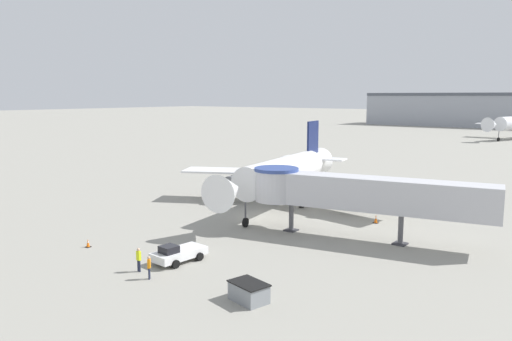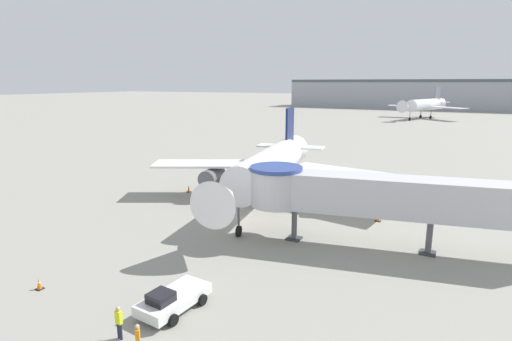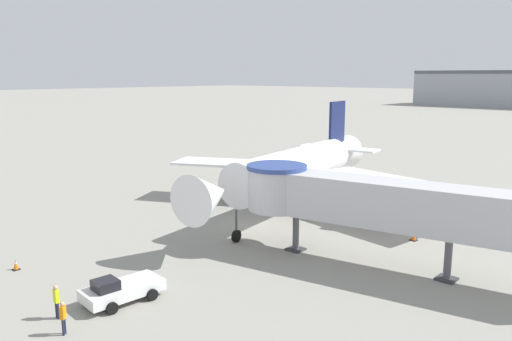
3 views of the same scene
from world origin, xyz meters
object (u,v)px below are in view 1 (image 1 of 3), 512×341
(ground_crew_wing_walker, at_px, (149,266))
(traffic_cone_port_wing, at_px, (216,194))
(ground_crew_marshaller, at_px, (139,258))
(jet_bridge, at_px, (351,192))
(pushback_tug_white, at_px, (178,253))
(traffic_cone_starboard_wing, at_px, (376,219))
(main_airplane, at_px, (284,174))
(traffic_cone_apron_front, at_px, (88,243))
(service_container_gray, at_px, (249,292))

(ground_crew_wing_walker, bearing_deg, traffic_cone_port_wing, -5.68)
(ground_crew_marshaller, bearing_deg, ground_crew_wing_walker, -14.91)
(jet_bridge, distance_m, traffic_cone_port_wing, 22.61)
(pushback_tug_white, bearing_deg, traffic_cone_port_wing, 129.82)
(traffic_cone_starboard_wing, distance_m, ground_crew_wing_walker, 24.32)
(main_airplane, xyz_separation_m, ground_crew_marshaller, (2.86, -22.80, -2.95))
(main_airplane, bearing_deg, ground_crew_wing_walker, -88.14)
(jet_bridge, bearing_deg, ground_crew_wing_walker, -121.58)
(pushback_tug_white, distance_m, ground_crew_marshaller, 3.27)
(main_airplane, height_order, traffic_cone_apron_front, main_airplane)
(traffic_cone_port_wing, distance_m, ground_crew_marshaller, 26.66)
(traffic_cone_starboard_wing, bearing_deg, jet_bridge, -87.22)
(jet_bridge, xyz_separation_m, pushback_tug_white, (-7.50, -13.50, -3.48))
(traffic_cone_apron_front, height_order, ground_crew_marshaller, ground_crew_marshaller)
(pushback_tug_white, relative_size, traffic_cone_apron_front, 6.33)
(ground_crew_wing_walker, bearing_deg, pushback_tug_white, -21.92)
(main_airplane, distance_m, traffic_cone_port_wing, 10.92)
(service_container_gray, bearing_deg, ground_crew_wing_walker, -171.61)
(service_container_gray, height_order, traffic_cone_apron_front, service_container_gray)
(traffic_cone_apron_front, distance_m, traffic_cone_port_wing, 22.52)
(main_airplane, distance_m, traffic_cone_apron_front, 22.40)
(service_container_gray, relative_size, traffic_cone_apron_front, 3.94)
(ground_crew_marshaller, bearing_deg, traffic_cone_port_wing, 122.25)
(traffic_cone_port_wing, distance_m, ground_crew_wing_walker, 28.01)
(ground_crew_wing_walker, bearing_deg, traffic_cone_starboard_wing, -52.41)
(traffic_cone_apron_front, bearing_deg, pushback_tug_white, 12.49)
(main_airplane, height_order, traffic_cone_port_wing, main_airplane)
(main_airplane, relative_size, traffic_cone_apron_front, 39.33)
(pushback_tug_white, xyz_separation_m, traffic_cone_port_wing, (-13.82, 20.00, -0.28))
(jet_bridge, bearing_deg, pushback_tug_white, -130.13)
(service_container_gray, relative_size, traffic_cone_starboard_wing, 3.30)
(pushback_tug_white, height_order, traffic_cone_port_wing, pushback_tug_white)
(ground_crew_wing_walker, bearing_deg, service_container_gray, -119.40)
(traffic_cone_apron_front, bearing_deg, traffic_cone_port_wing, 103.49)
(jet_bridge, relative_size, ground_crew_marshaller, 12.07)
(traffic_cone_starboard_wing, bearing_deg, traffic_cone_apron_front, -126.00)
(service_container_gray, height_order, ground_crew_wing_walker, ground_crew_wing_walker)
(traffic_cone_starboard_wing, height_order, ground_crew_marshaller, ground_crew_marshaller)
(jet_bridge, bearing_deg, ground_crew_marshaller, -127.13)
(jet_bridge, distance_m, ground_crew_marshaller, 18.83)
(jet_bridge, xyz_separation_m, ground_crew_wing_walker, (-6.44, -17.22, -3.19))
(jet_bridge, xyz_separation_m, traffic_cone_starboard_wing, (-0.31, 6.30, -3.74))
(ground_crew_marshaller, bearing_deg, main_airplane, 99.80)
(main_airplane, xyz_separation_m, traffic_cone_starboard_wing, (10.71, 0.19, -3.55))
(traffic_cone_apron_front, relative_size, traffic_cone_port_wing, 0.90)
(service_container_gray, xyz_separation_m, traffic_cone_port_wing, (-22.58, 22.58, -0.24))
(traffic_cone_apron_front, bearing_deg, ground_crew_marshaller, -9.20)
(service_container_gray, xyz_separation_m, traffic_cone_starboard_wing, (-1.56, 22.39, -0.21))
(pushback_tug_white, relative_size, service_container_gray, 1.61)
(pushback_tug_white, height_order, ground_crew_marshaller, ground_crew_marshaller)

